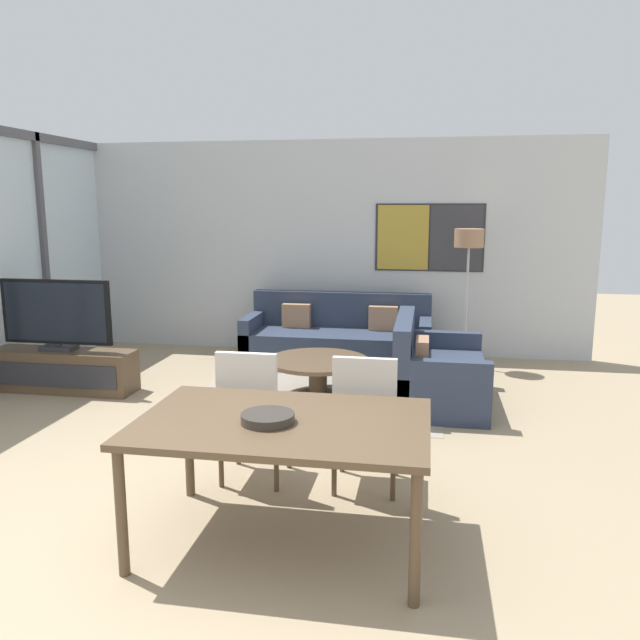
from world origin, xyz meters
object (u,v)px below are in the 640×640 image
(coffee_table, at_px, (318,368))
(dining_chair_left, at_px, (252,409))
(television, at_px, (56,315))
(sofa_side, at_px, (432,375))
(dining_table, at_px, (283,431))
(floor_lamp, at_px, (469,249))
(dining_chair_centre, at_px, (366,416))
(tv_console, at_px, (61,370))
(sofa_main, at_px, (338,341))
(fruit_bowl, at_px, (268,417))

(coffee_table, bearing_deg, dining_chair_left, -92.86)
(television, distance_m, dining_chair_left, 3.23)
(television, xyz_separation_m, sofa_side, (3.91, 0.27, -0.54))
(coffee_table, distance_m, dining_table, 2.86)
(sofa_side, height_order, floor_lamp, floor_lamp)
(dining_chair_centre, bearing_deg, tv_console, 152.20)
(sofa_main, relative_size, floor_lamp, 1.36)
(sofa_side, bearing_deg, fruit_bowl, 162.25)
(sofa_main, bearing_deg, sofa_side, -51.02)
(sofa_side, xyz_separation_m, dining_chair_centre, (-0.46, -2.09, 0.27))
(tv_console, xyz_separation_m, dining_chair_left, (2.65, -1.82, 0.32))
(sofa_side, distance_m, coffee_table, 1.16)
(coffee_table, xyz_separation_m, fruit_bowl, (0.23, -2.89, 0.49))
(sofa_side, distance_m, dining_chair_centre, 2.16)
(sofa_main, relative_size, sofa_side, 1.58)
(dining_chair_left, height_order, dining_chair_centre, same)
(sofa_side, height_order, coffee_table, sofa_side)
(television, height_order, dining_chair_centre, television)
(fruit_bowl, bearing_deg, tv_console, 138.49)
(dining_table, distance_m, dining_chair_centre, 0.86)
(sofa_main, bearing_deg, floor_lamp, 2.66)
(sofa_main, bearing_deg, dining_table, -86.00)
(tv_console, xyz_separation_m, coffee_table, (2.75, 0.25, 0.08))
(dining_chair_centre, bearing_deg, floor_lamp, 76.59)
(coffee_table, xyz_separation_m, dining_table, (0.30, -2.82, 0.39))
(coffee_table, height_order, dining_chair_left, dining_chair_left)
(sofa_side, bearing_deg, dining_chair_centre, 167.69)
(dining_chair_left, bearing_deg, sofa_main, 88.31)
(sofa_side, height_order, dining_chair_left, dining_chair_left)
(tv_console, xyz_separation_m, fruit_bowl, (2.98, -2.64, 0.57))
(sofa_side, bearing_deg, sofa_main, 38.98)
(sofa_side, relative_size, fruit_bowl, 4.76)
(television, relative_size, dining_chair_left, 1.25)
(sofa_side, xyz_separation_m, floor_lamp, (0.40, 1.50, 1.16))
(television, bearing_deg, dining_chair_left, -34.52)
(coffee_table, height_order, dining_chair_centre, dining_chair_centre)
(floor_lamp, bearing_deg, fruit_bowl, -106.80)
(television, xyz_separation_m, sofa_main, (2.75, 1.70, -0.54))
(dining_chair_centre, xyz_separation_m, fruit_bowl, (-0.47, -0.82, 0.24))
(tv_console, relative_size, floor_lamp, 0.96)
(dining_table, distance_m, fruit_bowl, 0.14)
(sofa_side, distance_m, dining_table, 3.00)
(tv_console, xyz_separation_m, sofa_side, (3.91, 0.27, 0.06))
(sofa_side, xyz_separation_m, dining_chair_left, (-1.26, -2.09, 0.27))
(dining_table, bearing_deg, coffee_table, 96.05)
(dining_chair_centre, bearing_deg, dining_chair_left, -179.96)
(television, xyz_separation_m, floor_lamp, (4.31, 1.77, 0.62))
(sofa_main, xyz_separation_m, dining_chair_left, (-0.10, -3.52, 0.27))
(television, bearing_deg, sofa_main, 31.67)
(dining_chair_centre, height_order, floor_lamp, floor_lamp)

